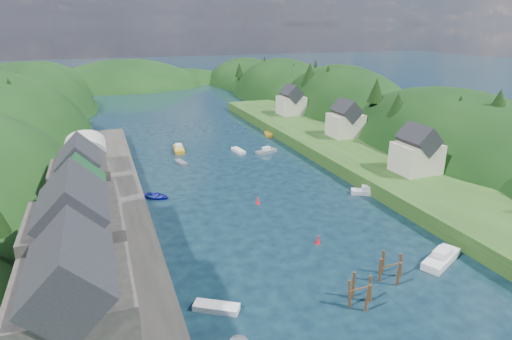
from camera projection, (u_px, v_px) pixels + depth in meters
name	position (u px, v px, depth m)	size (l,w,h in m)	color
ground	(220.00, 156.00, 90.51)	(600.00, 600.00, 0.00)	black
hillside_left	(7.00, 179.00, 100.48)	(44.00, 245.56, 52.00)	black
hillside_right	(341.00, 142.00, 129.90)	(36.00, 245.56, 48.00)	black
far_hills	(152.00, 107.00, 204.43)	(103.00, 68.00, 44.00)	black
hill_trees	(204.00, 94.00, 100.01)	(90.46, 145.27, 11.91)	black
quay_left	(105.00, 231.00, 55.67)	(12.00, 110.00, 2.00)	#2D2B28
terrace_left_grass	(46.00, 238.00, 53.28)	(12.00, 110.00, 2.50)	#234719
quayside_buildings	(80.00, 238.00, 40.97)	(8.00, 35.84, 12.90)	#2D2B28
boat_sheds	(85.00, 160.00, 70.49)	(7.00, 21.00, 7.50)	#2D2D30
terrace_right	(348.00, 152.00, 89.48)	(16.00, 120.00, 2.40)	#234719
right_bank_cottages	(341.00, 121.00, 96.36)	(9.00, 59.24, 8.41)	beige
piling_cluster_near	(360.00, 293.00, 42.40)	(2.88, 2.72, 3.56)	#382314
piling_cluster_far	(390.00, 270.00, 46.64)	(3.20, 2.99, 3.41)	#382314
channel_buoy_near	(318.00, 240.00, 54.43)	(0.70, 0.70, 1.10)	red
channel_buoy_far	(258.00, 201.00, 66.47)	(0.70, 0.70, 1.10)	red
moored_boats	(276.00, 226.00, 57.79)	(38.35, 83.98, 2.33)	silver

